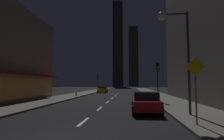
# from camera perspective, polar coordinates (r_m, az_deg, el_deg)

# --- Properties ---
(ground_plane) EXTENTS (78.00, 136.00, 0.10)m
(ground_plane) POSITION_cam_1_polar(r_m,az_deg,el_deg) (38.66, 1.96, -7.39)
(ground_plane) COLOR black
(sidewalk_right) EXTENTS (4.00, 76.00, 0.15)m
(sidewalk_right) POSITION_cam_1_polar(r_m,az_deg,el_deg) (38.83, 12.40, -7.10)
(sidewalk_right) COLOR #605E59
(sidewalk_right) RESTS_ON ground
(sidewalk_left) EXTENTS (4.00, 76.00, 0.15)m
(sidewalk_left) POSITION_cam_1_polar(r_m,az_deg,el_deg) (39.72, -8.25, -7.09)
(sidewalk_left) COLOR #605E59
(sidewalk_left) RESTS_ON ground
(lane_marking_center) EXTENTS (0.16, 33.40, 0.01)m
(lane_marking_center) POSITION_cam_1_polar(r_m,az_deg,el_deg) (20.38, -1.44, -10.04)
(lane_marking_center) COLOR silver
(lane_marking_center) RESTS_ON ground
(skyscraper_distant_tall) EXTENTS (6.43, 7.26, 56.88)m
(skyscraper_distant_tall) POSITION_cam_1_polar(r_m,az_deg,el_deg) (122.84, 1.87, 8.13)
(skyscraper_distant_tall) COLOR #322F25
(skyscraper_distant_tall) RESTS_ON ground
(skyscraper_distant_mid) EXTENTS (7.24, 7.62, 46.10)m
(skyscraper_distant_mid) POSITION_cam_1_polar(r_m,az_deg,el_deg) (141.95, 6.73, 4.26)
(skyscraper_distant_mid) COLOR #3C392D
(skyscraper_distant_mid) RESTS_ON ground
(car_parked_near) EXTENTS (1.98, 4.24, 1.45)m
(car_parked_near) POSITION_cam_1_polar(r_m,az_deg,el_deg) (13.35, 10.51, -9.85)
(car_parked_near) COLOR #B21919
(car_parked_near) RESTS_ON ground
(car_parked_far) EXTENTS (1.98, 4.24, 1.45)m
(car_parked_far) POSITION_cam_1_polar(r_m,az_deg,el_deg) (40.86, -2.95, -6.11)
(car_parked_far) COLOR gold
(car_parked_far) RESTS_ON ground
(fire_hydrant_far_left) EXTENTS (0.42, 0.30, 0.65)m
(fire_hydrant_far_left) POSITION_cam_1_polar(r_m,az_deg,el_deg) (29.18, -11.17, -7.34)
(fire_hydrant_far_left) COLOR #B2B2B2
(fire_hydrant_far_left) RESTS_ON sidewalk_left
(traffic_light_near_right) EXTENTS (0.32, 0.48, 4.20)m
(traffic_light_near_right) POSITION_cam_1_polar(r_m,az_deg,el_deg) (20.29, 14.15, -0.93)
(traffic_light_near_right) COLOR #2D2D2D
(traffic_light_near_right) RESTS_ON sidewalk_right
(traffic_light_far_left) EXTENTS (0.32, 0.48, 4.20)m
(traffic_light_far_left) POSITION_cam_1_polar(r_m,az_deg,el_deg) (45.26, -4.53, -2.82)
(traffic_light_far_left) COLOR #2D2D2D
(traffic_light_far_left) RESTS_ON sidewalk_left
(street_lamp_right) EXTENTS (1.96, 0.56, 6.58)m
(street_lamp_right) POSITION_cam_1_polar(r_m,az_deg,el_deg) (12.53, 19.06, 9.88)
(street_lamp_right) COLOR #38383D
(street_lamp_right) RESTS_ON sidewalk_right
(pedestrian_crossing_sign) EXTENTS (0.91, 0.08, 3.15)m
(pedestrian_crossing_sign) POSITION_cam_1_polar(r_m,az_deg,el_deg) (9.49, 24.78, -4.10)
(pedestrian_crossing_sign) COLOR slate
(pedestrian_crossing_sign) RESTS_ON sidewalk_right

